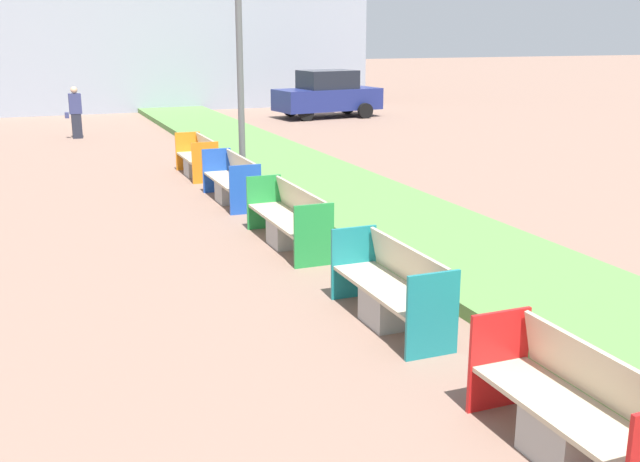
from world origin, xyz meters
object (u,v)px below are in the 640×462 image
(bench_red_frame, at_px, (571,418))
(parked_car_distant, at_px, (327,94))
(bench_teal_frame, at_px, (392,294))
(pedestrian_walking, at_px, (75,112))
(bench_blue_frame, at_px, (232,184))
(bench_orange_frame, at_px, (198,161))
(bench_green_frame, at_px, (289,223))

(bench_red_frame, distance_m, parked_car_distant, 24.98)
(bench_teal_frame, distance_m, pedestrian_walking, 18.12)
(bench_teal_frame, xyz_separation_m, pedestrian_walking, (-2.17, 17.98, 0.47))
(bench_blue_frame, bearing_deg, pedestrian_walking, 101.21)
(parked_car_distant, bearing_deg, bench_orange_frame, -133.47)
(pedestrian_walking, bearing_deg, bench_teal_frame, -83.12)
(bench_blue_frame, relative_size, pedestrian_walking, 1.34)
(bench_red_frame, height_order, bench_green_frame, same)
(bench_blue_frame, bearing_deg, bench_green_frame, -89.96)
(bench_red_frame, bearing_deg, parked_car_distant, 72.07)
(bench_teal_frame, xyz_separation_m, bench_blue_frame, (0.00, 7.03, 0.00))
(bench_teal_frame, height_order, bench_orange_frame, same)
(bench_orange_frame, bearing_deg, bench_teal_frame, -89.99)
(bench_orange_frame, distance_m, pedestrian_walking, 8.20)
(bench_blue_frame, distance_m, bench_orange_frame, 3.06)
(bench_red_frame, xyz_separation_m, bench_orange_frame, (-0.00, 13.22, -0.00))
(bench_green_frame, xyz_separation_m, bench_blue_frame, (-0.00, 3.43, -0.01))
(bench_teal_frame, bearing_deg, bench_blue_frame, 89.98)
(bench_teal_frame, distance_m, bench_blue_frame, 7.03)
(bench_green_frame, height_order, bench_orange_frame, same)
(pedestrian_walking, bearing_deg, bench_red_frame, -84.14)
(bench_red_frame, distance_m, pedestrian_walking, 21.23)
(bench_orange_frame, height_order, pedestrian_walking, pedestrian_walking)
(bench_green_frame, distance_m, parked_car_distant, 18.69)
(bench_teal_frame, relative_size, bench_blue_frame, 0.93)
(bench_blue_frame, height_order, parked_car_distant, parked_car_distant)
(pedestrian_walking, bearing_deg, bench_green_frame, -81.40)
(bench_teal_frame, xyz_separation_m, bench_green_frame, (0.00, 3.60, 0.01))
(pedestrian_walking, bearing_deg, bench_orange_frame, -74.65)
(bench_teal_frame, relative_size, pedestrian_walking, 1.24)
(bench_red_frame, bearing_deg, bench_green_frame, 89.95)
(bench_blue_frame, bearing_deg, bench_teal_frame, -90.02)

